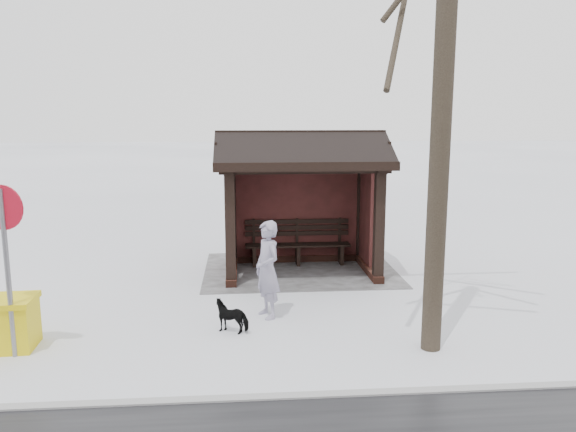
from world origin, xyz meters
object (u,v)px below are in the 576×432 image
object	(u,v)px
bus_shelter	(300,173)
road_sign	(5,235)
dog	(232,316)
grit_bin	(0,323)
pedestrian	(267,270)

from	to	relation	value
bus_shelter	road_sign	size ratio (longest dim) A/B	1.45
dog	grit_bin	bearing A→B (deg)	-61.00
road_sign	grit_bin	bearing A→B (deg)	-28.56
road_sign	bus_shelter	bearing A→B (deg)	-122.82
bus_shelter	pedestrian	bearing A→B (deg)	73.40
pedestrian	dog	world-z (taller)	pedestrian
grit_bin	road_sign	world-z (taller)	road_sign
bus_shelter	road_sign	bearing A→B (deg)	42.24
bus_shelter	grit_bin	bearing A→B (deg)	38.51
road_sign	pedestrian	bearing A→B (deg)	-145.83
grit_bin	road_sign	distance (m)	1.44
bus_shelter	road_sign	distance (m)	6.14
pedestrian	road_sign	size ratio (longest dim) A/B	0.67
dog	road_sign	xyz separation A→B (m)	(3.10, 0.69, 1.52)
grit_bin	road_sign	bearing A→B (deg)	134.10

